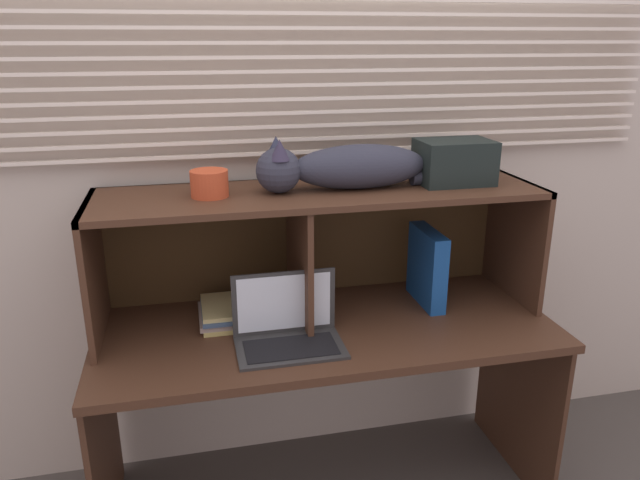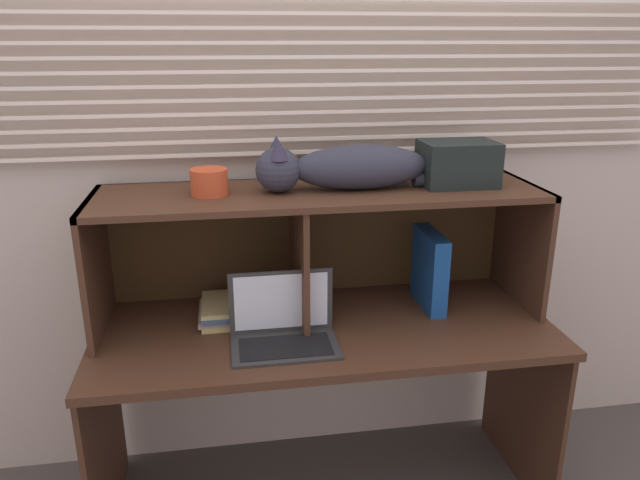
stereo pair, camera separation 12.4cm
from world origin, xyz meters
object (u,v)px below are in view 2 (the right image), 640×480
object	(u,v)px
cat	(346,168)
laptop	(284,328)
binder_upright	(429,269)
book_stack	(229,310)
storage_box	(458,164)
small_basket	(209,182)

from	to	relation	value
cat	laptop	size ratio (longest dim) A/B	2.46
laptop	binder_upright	bearing A→B (deg)	20.11
book_stack	storage_box	bearing A→B (deg)	-0.20
small_basket	book_stack	bearing A→B (deg)	4.01
small_basket	storage_box	world-z (taller)	storage_box
laptop	book_stack	size ratio (longest dim) A/B	1.52
book_stack	storage_box	size ratio (longest dim) A/B	0.89
cat	laptop	xyz separation A→B (m)	(-0.25, -0.21, -0.48)
binder_upright	small_basket	world-z (taller)	small_basket
binder_upright	storage_box	distance (m)	0.40
cat	laptop	world-z (taller)	cat
cat	binder_upright	world-z (taller)	cat
laptop	book_stack	distance (m)	0.27
cat	binder_upright	distance (m)	0.51
laptop	small_basket	size ratio (longest dim) A/B	2.81
cat	book_stack	bearing A→B (deg)	179.61
laptop	storage_box	world-z (taller)	storage_box
storage_box	book_stack	bearing A→B (deg)	179.80
cat	storage_box	size ratio (longest dim) A/B	3.32
cat	book_stack	size ratio (longest dim) A/B	3.74
small_basket	storage_box	xyz separation A→B (m)	(0.86, 0.00, 0.03)
cat	storage_box	bearing A→B (deg)	0.00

